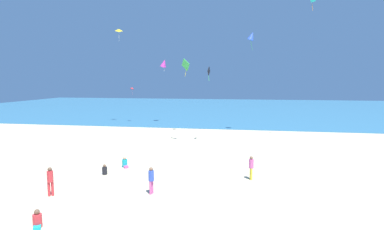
% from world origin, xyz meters
% --- Properties ---
extents(ground_plane, '(120.00, 120.00, 0.00)m').
position_xyz_m(ground_plane, '(0.00, 10.00, 0.00)').
color(ground_plane, beige).
extents(ocean_water, '(120.00, 60.00, 0.05)m').
position_xyz_m(ocean_water, '(0.00, 56.88, 0.03)').
color(ocean_water, teal).
rests_on(ocean_water, ground_plane).
extents(person_0, '(0.36, 0.36, 1.44)m').
position_xyz_m(person_0, '(-1.62, 4.86, 0.83)').
color(person_0, '#D8599E').
rests_on(person_0, ground_plane).
extents(person_1, '(0.42, 0.42, 1.52)m').
position_xyz_m(person_1, '(-6.67, 3.71, 0.88)').
color(person_1, red).
rests_on(person_1, ground_plane).
extents(person_2, '(0.58, 0.67, 0.75)m').
position_xyz_m(person_2, '(-5.09, 0.49, 0.28)').
color(person_2, red).
rests_on(person_2, ground_plane).
extents(person_3, '(0.61, 0.65, 0.74)m').
position_xyz_m(person_3, '(-4.91, 9.37, 0.27)').
color(person_3, '#19ADB2').
rests_on(person_3, ground_plane).
extents(person_5, '(0.57, 0.38, 0.66)m').
position_xyz_m(person_5, '(-5.59, 7.60, 0.24)').
color(person_5, black).
rests_on(person_5, ground_plane).
extents(person_6, '(0.33, 0.33, 1.44)m').
position_xyz_m(person_6, '(3.62, 8.15, 0.83)').
color(person_6, yellow).
rests_on(person_6, ground_plane).
extents(kite_black, '(0.17, 0.85, 1.36)m').
position_xyz_m(kite_black, '(-0.16, 18.44, 6.81)').
color(kite_black, black).
extents(kite_teal, '(0.65, 0.62, 1.16)m').
position_xyz_m(kite_teal, '(9.32, 21.33, 13.51)').
color(kite_teal, '#1EADAD').
extents(kite_green, '(0.90, 0.82, 1.67)m').
position_xyz_m(kite_green, '(-2.25, 17.86, 7.39)').
color(kite_green, green).
extents(kite_red, '(0.79, 0.78, 1.11)m').
position_xyz_m(kite_red, '(-12.38, 30.99, 4.86)').
color(kite_red, red).
extents(kite_yellow, '(0.96, 0.88, 1.71)m').
position_xyz_m(kite_yellow, '(-13.44, 29.23, 12.61)').
color(kite_yellow, yellow).
extents(kite_magenta, '(1.40, 1.29, 1.75)m').
position_xyz_m(kite_magenta, '(-7.73, 30.77, 8.30)').
color(kite_magenta, '#DB3DA8').
extents(kite_blue, '(1.00, 0.77, 2.04)m').
position_xyz_m(kite_blue, '(3.80, 24.67, 10.80)').
color(kite_blue, blue).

